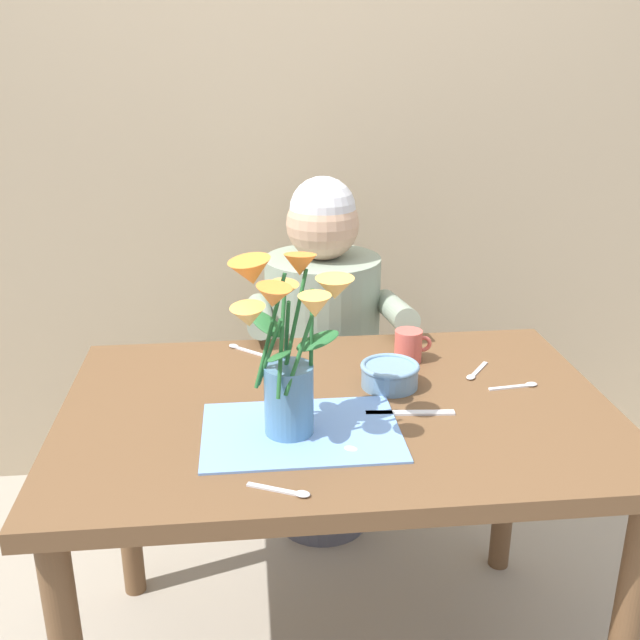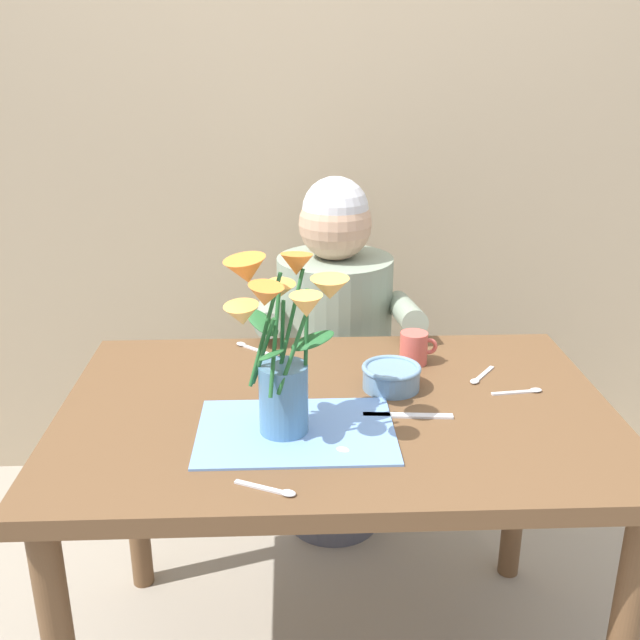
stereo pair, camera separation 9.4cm
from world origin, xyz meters
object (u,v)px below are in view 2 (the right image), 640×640
at_px(ceramic_bowl, 391,376).
at_px(flower_vase, 282,345).
at_px(dinner_knife, 408,416).
at_px(tea_cup, 414,348).
at_px(seated_person, 334,365).

bearing_deg(ceramic_bowl, flower_vase, -141.40).
xyz_separation_m(ceramic_bowl, dinner_knife, (0.02, -0.14, -0.03)).
distance_m(flower_vase, dinner_knife, 0.33).
relative_size(ceramic_bowl, dinner_knife, 0.72).
distance_m(flower_vase, tea_cup, 0.49).
bearing_deg(ceramic_bowl, dinner_knife, -82.70).
height_order(flower_vase, tea_cup, flower_vase).
height_order(seated_person, ceramic_bowl, seated_person).
xyz_separation_m(dinner_knife, tea_cup, (0.06, 0.28, 0.04)).
xyz_separation_m(ceramic_bowl, tea_cup, (0.08, 0.14, 0.01)).
xyz_separation_m(seated_person, flower_vase, (-0.15, -0.73, 0.37)).
distance_m(ceramic_bowl, dinner_knife, 0.14).
relative_size(flower_vase, tea_cup, 3.94).
relative_size(dinner_knife, tea_cup, 2.04).
bearing_deg(tea_cup, ceramic_bowl, -118.24).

